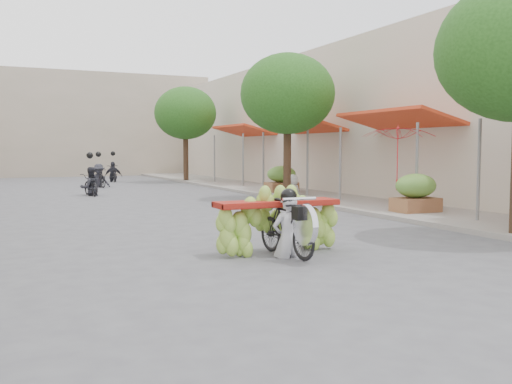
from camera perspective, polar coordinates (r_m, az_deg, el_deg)
The scene contains 14 objects.
ground at distance 6.24m, azimuth 19.73°, elevation -12.96°, with size 120.00×120.00×0.00m, color #58585D.
sidewalk_right at distance 22.33m, azimuth 5.56°, elevation -0.24°, with size 4.00×60.00×0.12m, color gray.
shophouse_row_right at distance 24.41m, azimuth 17.08°, elevation 6.88°, with size 9.77×40.00×6.00m.
far_building at distance 42.48m, azimuth -19.06°, elevation 6.34°, with size 20.00×6.00×7.00m, color tan.
street_tree_mid at distance 20.70m, azimuth 3.16°, elevation 9.74°, with size 3.40×3.40×5.25m.
street_tree_far at distance 31.78m, azimuth -7.07°, elevation 7.81°, with size 3.40×3.40×5.25m.
produce_crate_mid at distance 16.09m, azimuth 15.69°, elevation 0.19°, with size 1.20×0.88×1.16m.
produce_crate_far at distance 22.78m, azimuth 2.57°, elevation 1.51°, with size 1.20×0.88×1.16m.
banana_motorbike at distance 9.81m, azimuth 2.67°, elevation -2.49°, with size 2.24×1.84×1.93m.
market_umbrella at distance 16.13m, azimuth 14.14°, elevation 6.62°, with size 2.05×2.05×1.82m.
pedestrian at distance 21.52m, azimuth 3.69°, elevation 1.77°, with size 0.80×0.55×1.51m.
bg_motorbike_a at distance 23.25m, azimuth -16.25°, elevation 1.53°, with size 0.85×1.56×1.95m.
bg_motorbike_b at distance 28.06m, azimuth -15.46°, elevation 2.21°, with size 1.16×1.62×1.95m.
bg_motorbike_c at distance 32.80m, azimuth -14.09°, elevation 2.39°, with size 1.01×1.64×1.95m.
Camera 1 is at (-4.20, -4.24, 1.82)m, focal length 40.00 mm.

